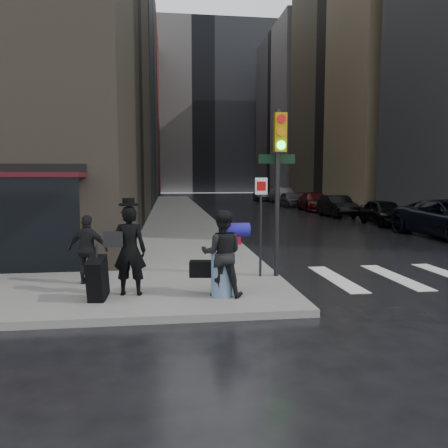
{
  "coord_description": "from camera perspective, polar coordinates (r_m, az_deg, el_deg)",
  "views": [
    {
      "loc": [
        -0.76,
        -9.53,
        2.55
      ],
      "look_at": [
        0.79,
        2.45,
        1.3
      ],
      "focal_mm": 35.0,
      "sensor_mm": 36.0,
      "label": 1
    }
  ],
  "objects": [
    {
      "name": "fire_hydrant",
      "position": [
        16.1,
        1.84,
        -1.64
      ],
      "size": [
        0.37,
        0.28,
        0.64
      ],
      "rotation": [
        0.0,
        0.0,
        -0.22
      ],
      "color": "maroon",
      "rests_on": "ground"
    },
    {
      "name": "man_jeans",
      "position": [
        8.91,
        -0.3,
        -3.85
      ],
      "size": [
        1.25,
        0.82,
        1.77
      ],
      "rotation": [
        0.0,
        0.0,
        2.99
      ],
      "color": "black",
      "rests_on": "ground"
    },
    {
      "name": "bldg_left_mid",
      "position": [
        51.17,
        -22.59,
        21.86
      ],
      "size": [
        22.0,
        24.0,
        34.0
      ],
      "primitive_type": "cube",
      "color": "gray",
      "rests_on": "ground"
    },
    {
      "name": "parked_car_6",
      "position": [
        51.78,
        5.28,
        3.8
      ],
      "size": [
        2.77,
        5.15,
        1.37
      ],
      "primitive_type": "imported",
      "rotation": [
        0.0,
        0.0,
        -0.1
      ],
      "color": "#4F4F54",
      "rests_on": "ground"
    },
    {
      "name": "bldg_left_far",
      "position": [
        73.32,
        -17.43,
        13.82
      ],
      "size": [
        22.0,
        20.0,
        26.0
      ],
      "primitive_type": "cube",
      "color": "#58291E",
      "rests_on": "ground"
    },
    {
      "name": "bldg_right_mid",
      "position": [
        54.5,
        24.51,
        22.95
      ],
      "size": [
        22.0,
        22.0,
        38.0
      ],
      "primitive_type": "cube",
      "color": "#94805C",
      "rests_on": "ground"
    },
    {
      "name": "parked_car_2",
      "position": [
        30.63,
        14.55,
        2.29
      ],
      "size": [
        1.66,
        4.44,
        1.45
      ],
      "primitive_type": "imported",
      "rotation": [
        0.0,
        0.0,
        -0.03
      ],
      "color": "black",
      "rests_on": "ground"
    },
    {
      "name": "sidewalk_right",
      "position": [
        39.3,
        13.93,
        2.11
      ],
      "size": [
        3.0,
        50.0,
        0.15
      ],
      "primitive_type": "cube",
      "color": "slate",
      "rests_on": "ground"
    },
    {
      "name": "parked_car_3",
      "position": [
        35.92,
        11.74,
        2.88
      ],
      "size": [
        2.43,
        5.21,
        1.47
      ],
      "primitive_type": "imported",
      "rotation": [
        0.0,
        0.0,
        -0.07
      ],
      "color": "#3C0C0C",
      "rests_on": "ground"
    },
    {
      "name": "parked_car_1",
      "position": [
        25.82,
        20.16,
        1.46
      ],
      "size": [
        2.01,
        4.32,
        1.43
      ],
      "primitive_type": "imported",
      "rotation": [
        0.0,
        0.0,
        -0.08
      ],
      "color": "black",
      "rests_on": "ground"
    },
    {
      "name": "man_greycoat",
      "position": [
        10.46,
        -17.34,
        -3.2
      ],
      "size": [
        1.0,
        0.61,
        1.59
      ],
      "rotation": [
        0.0,
        0.0,
        2.89
      ],
      "color": "black",
      "rests_on": "ground"
    },
    {
      "name": "man_overcoat",
      "position": [
        9.15,
        -13.05,
        -3.93
      ],
      "size": [
        1.16,
        1.0,
        2.05
      ],
      "rotation": [
        0.0,
        0.0,
        3.03
      ],
      "color": "black",
      "rests_on": "ground"
    },
    {
      "name": "sidewalk_left",
      "position": [
        36.63,
        -6.17,
        1.98
      ],
      "size": [
        4.0,
        50.0,
        0.15
      ],
      "primitive_type": "cube",
      "color": "slate",
      "rests_on": "ground"
    },
    {
      "name": "traffic_light",
      "position": [
        10.66,
        6.94,
        7.01
      ],
      "size": [
        1.01,
        0.44,
        4.05
      ],
      "rotation": [
        0.0,
        0.0,
        0.0
      ],
      "color": "black",
      "rests_on": "ground"
    },
    {
      "name": "parked_car_5",
      "position": [
        46.57,
        7.61,
        3.72
      ],
      "size": [
        1.84,
        5.07,
        1.66
      ],
      "primitive_type": "imported",
      "rotation": [
        0.0,
        0.0,
        0.02
      ],
      "color": "#505056",
      "rests_on": "ground"
    },
    {
      "name": "parked_car_4",
      "position": [
        41.06,
        8.65,
        3.22
      ],
      "size": [
        1.82,
        4.08,
        1.36
      ],
      "primitive_type": "imported",
      "rotation": [
        0.0,
        0.0,
        0.05
      ],
      "color": "#4C4D52",
      "rests_on": "ground"
    },
    {
      "name": "ground",
      "position": [
        9.9,
        -2.75,
        -9.02
      ],
      "size": [
        140.0,
        140.0,
        0.0
      ],
      "primitive_type": "plane",
      "color": "black",
      "rests_on": "ground"
    },
    {
      "name": "bldg_right_far",
      "position": [
        73.32,
        14.52,
        13.51
      ],
      "size": [
        22.0,
        20.0,
        25.0
      ],
      "primitive_type": "cube",
      "color": "gray",
      "rests_on": "ground"
    },
    {
      "name": "bldg_distant",
      "position": [
        88.82,
        -3.02,
        14.59
      ],
      "size": [
        40.0,
        12.0,
        32.0
      ],
      "primitive_type": "cube",
      "color": "gray",
      "rests_on": "ground"
    }
  ]
}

